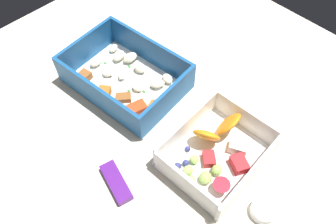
% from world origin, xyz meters
% --- Properties ---
extents(table_surface, '(0.80, 0.80, 0.02)m').
position_xyz_m(table_surface, '(0.00, 0.00, 0.01)').
color(table_surface, beige).
rests_on(table_surface, ground).
extents(pasta_container, '(0.22, 0.17, 0.06)m').
position_xyz_m(pasta_container, '(0.09, 0.00, 0.04)').
color(pasta_container, white).
rests_on(pasta_container, table_surface).
extents(fruit_bowl, '(0.14, 0.17, 0.06)m').
position_xyz_m(fruit_bowl, '(-0.13, -0.00, 0.04)').
color(fruit_bowl, white).
rests_on(fruit_bowl, table_surface).
extents(candy_bar, '(0.07, 0.04, 0.01)m').
position_xyz_m(candy_bar, '(-0.05, 0.14, 0.03)').
color(candy_bar, '#51197A').
rests_on(candy_bar, table_surface).
extents(paper_cup_liner, '(0.04, 0.04, 0.02)m').
position_xyz_m(paper_cup_liner, '(-0.23, 0.02, 0.03)').
color(paper_cup_liner, white).
rests_on(paper_cup_liner, table_surface).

